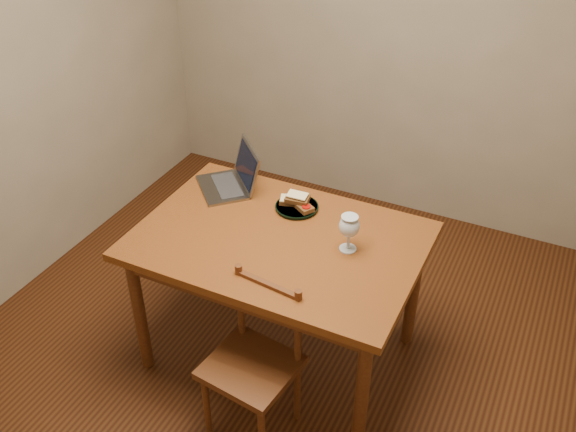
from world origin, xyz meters
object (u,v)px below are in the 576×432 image
at_px(plate, 297,207).
at_px(laptop, 234,177).
at_px(table, 279,252).
at_px(chair, 253,356).
at_px(milk_glass, 349,233).

height_order(plate, laptop, laptop).
bearing_deg(plate, table, -83.93).
distance_m(plate, laptop, 0.38).
bearing_deg(plate, chair, -80.00).
bearing_deg(milk_glass, table, -169.70).
relative_size(table, plate, 6.13).
xyz_separation_m(milk_glass, laptop, (-0.72, 0.24, -0.03)).
distance_m(table, chair, 0.50).
xyz_separation_m(plate, laptop, (-0.38, 0.05, 0.05)).
height_order(plate, milk_glass, milk_glass).
height_order(chair, plate, same).
height_order(table, chair, chair).
bearing_deg(table, milk_glass, 10.30).
bearing_deg(milk_glass, plate, 150.64).
bearing_deg(milk_glass, chair, -114.10).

